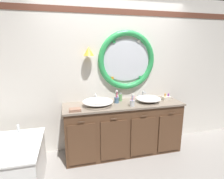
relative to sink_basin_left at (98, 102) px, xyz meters
The scene contains 12 objects.
ground_plane 1.02m from the sink_basin_left, 36.08° to the right, with size 14.00×14.00×0.00m, color gray.
back_wall_assembly 0.63m from the sink_basin_left, 44.20° to the left, with size 6.40×0.26×2.60m.
vanity_counter 0.66m from the sink_basin_left, ahead, with size 1.95×0.60×0.86m.
sink_basin_left is the anchor object (origin of this frame).
sink_basin_right 0.86m from the sink_basin_left, ahead, with size 0.41×0.41×0.11m.
faucet_set_left 0.22m from the sink_basin_left, 90.00° to the left, with size 0.24×0.15×0.14m.
faucet_set_right 0.89m from the sink_basin_left, 14.49° to the left, with size 0.20×0.14×0.14m.
toothbrush_holder_left 0.34m from the sink_basin_left, 14.26° to the left, with size 0.08×0.08×0.22m.
toothbrush_holder_right 0.54m from the sink_basin_left, 16.68° to the right, with size 0.08×0.08×0.21m.
soap_dispenser 0.46m from the sink_basin_left, 22.50° to the left, with size 0.06×0.06×0.15m.
folded_hand_towel 0.39m from the sink_basin_left, 157.83° to the right, with size 0.17×0.13×0.04m.
toiletry_basket 1.23m from the sink_basin_left, ahead, with size 0.14×0.09×0.11m.
Camera 1 is at (-0.79, -2.43, 1.75)m, focal length 28.97 mm.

